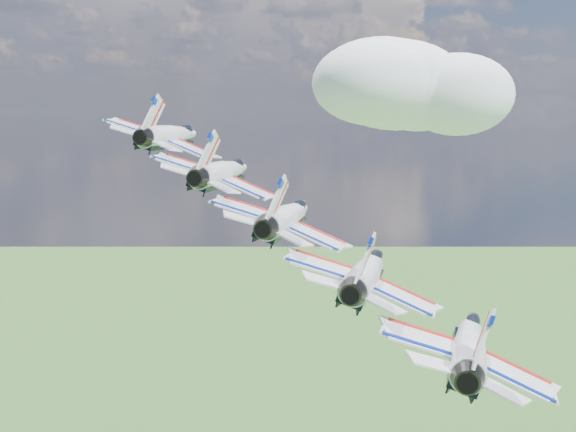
% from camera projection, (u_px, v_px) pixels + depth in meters
% --- Properties ---
extents(cloud_far, '(65.78, 51.69, 25.84)m').
position_uv_depth(cloud_far, '(414.00, 92.00, 253.02)').
color(cloud_far, white).
extents(jet_0, '(13.72, 17.61, 8.27)m').
position_uv_depth(jet_0, '(172.00, 135.00, 81.04)').
color(jet_0, white).
extents(jet_1, '(13.72, 17.61, 8.27)m').
position_uv_depth(jet_1, '(224.00, 172.00, 73.71)').
color(jet_1, white).
extents(jet_2, '(13.72, 17.61, 8.27)m').
position_uv_depth(jet_2, '(288.00, 216.00, 66.38)').
color(jet_2, white).
extents(jet_3, '(13.72, 17.61, 8.27)m').
position_uv_depth(jet_3, '(367.00, 272.00, 59.04)').
color(jet_3, white).
extents(jet_4, '(13.72, 17.61, 8.27)m').
position_uv_depth(jet_4, '(469.00, 343.00, 51.71)').
color(jet_4, white).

